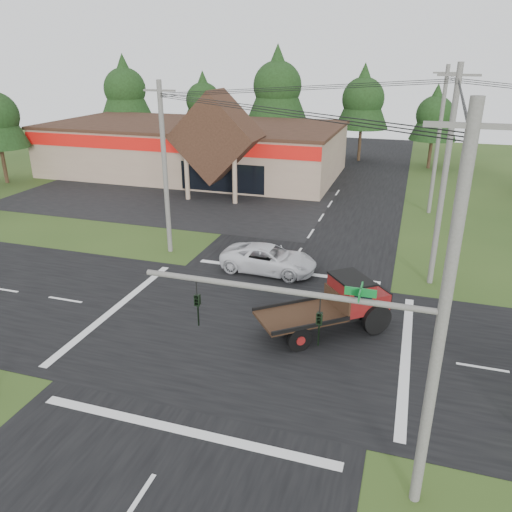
% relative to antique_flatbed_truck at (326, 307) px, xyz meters
% --- Properties ---
extents(ground, '(120.00, 120.00, 0.00)m').
position_rel_antique_flatbed_truck_xyz_m(ground, '(-3.38, -0.92, -1.28)').
color(ground, '#294217').
rests_on(ground, ground).
extents(road_ns, '(12.00, 120.00, 0.02)m').
position_rel_antique_flatbed_truck_xyz_m(road_ns, '(-3.38, -0.92, -1.27)').
color(road_ns, black).
rests_on(road_ns, ground).
extents(road_ew, '(120.00, 12.00, 0.02)m').
position_rel_antique_flatbed_truck_xyz_m(road_ew, '(-3.38, -0.92, -1.27)').
color(road_ew, black).
rests_on(road_ew, ground).
extents(parking_apron, '(28.00, 14.00, 0.02)m').
position_rel_antique_flatbed_truck_xyz_m(parking_apron, '(-17.38, 18.08, -1.27)').
color(parking_apron, black).
rests_on(parking_apron, ground).
extents(cvs_building, '(30.40, 18.20, 9.19)m').
position_rel_antique_flatbed_truck_xyz_m(cvs_building, '(-19.08, 28.65, 1.50)').
color(cvs_building, gray).
rests_on(cvs_building, ground).
extents(traffic_signal_mast, '(8.12, 0.24, 7.00)m').
position_rel_antique_flatbed_truck_xyz_m(traffic_signal_mast, '(2.44, -8.42, 3.14)').
color(traffic_signal_mast, '#595651').
rests_on(traffic_signal_mast, ground).
extents(utility_pole_nr, '(2.00, 0.30, 11.00)m').
position_rel_antique_flatbed_truck_xyz_m(utility_pole_nr, '(4.12, -8.42, 4.36)').
color(utility_pole_nr, '#595651').
rests_on(utility_pole_nr, ground).
extents(utility_pole_nw, '(2.00, 0.30, 10.50)m').
position_rel_antique_flatbed_truck_xyz_m(utility_pole_nw, '(-11.38, 7.08, 4.10)').
color(utility_pole_nw, '#595651').
rests_on(utility_pole_nw, ground).
extents(utility_pole_ne, '(2.00, 0.30, 11.50)m').
position_rel_antique_flatbed_truck_xyz_m(utility_pole_ne, '(4.62, 7.08, 4.61)').
color(utility_pole_ne, '#595651').
rests_on(utility_pole_ne, ground).
extents(utility_pole_n, '(2.00, 0.30, 11.20)m').
position_rel_antique_flatbed_truck_xyz_m(utility_pole_n, '(4.62, 21.08, 4.46)').
color(utility_pole_n, '#595651').
rests_on(utility_pole_n, ground).
extents(tree_row_a, '(6.72, 6.72, 12.12)m').
position_rel_antique_flatbed_truck_xyz_m(tree_row_a, '(-33.38, 39.08, 6.77)').
color(tree_row_a, '#332316').
rests_on(tree_row_a, ground).
extents(tree_row_b, '(5.60, 5.60, 10.10)m').
position_rel_antique_flatbed_truck_xyz_m(tree_row_b, '(-23.38, 41.08, 5.42)').
color(tree_row_b, '#332316').
rests_on(tree_row_b, ground).
extents(tree_row_c, '(7.28, 7.28, 13.13)m').
position_rel_antique_flatbed_truck_xyz_m(tree_row_c, '(-13.38, 40.08, 7.44)').
color(tree_row_c, '#332316').
rests_on(tree_row_c, ground).
extents(tree_row_d, '(6.16, 6.16, 11.11)m').
position_rel_antique_flatbed_truck_xyz_m(tree_row_d, '(-3.38, 41.08, 6.09)').
color(tree_row_d, '#332316').
rests_on(tree_row_d, ground).
extents(tree_row_e, '(5.04, 5.04, 9.09)m').
position_rel_antique_flatbed_truck_xyz_m(tree_row_e, '(4.62, 39.08, 4.75)').
color(tree_row_e, '#332316').
rests_on(tree_row_e, ground).
extents(antique_flatbed_truck, '(6.25, 5.67, 2.57)m').
position_rel_antique_flatbed_truck_xyz_m(antique_flatbed_truck, '(0.00, 0.00, 0.00)').
color(antique_flatbed_truck, '#580C0D').
rests_on(antique_flatbed_truck, ground).
extents(white_pickup, '(5.65, 2.80, 1.54)m').
position_rel_antique_flatbed_truck_xyz_m(white_pickup, '(-4.39, 5.89, -0.51)').
color(white_pickup, silver).
rests_on(white_pickup, ground).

